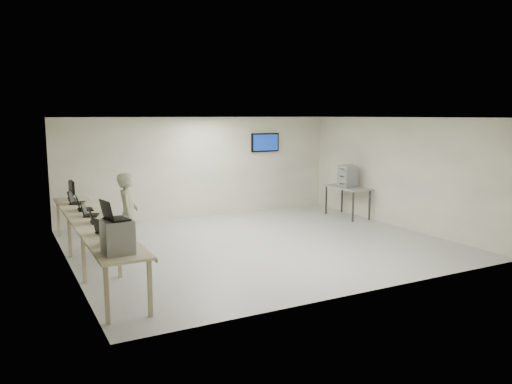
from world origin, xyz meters
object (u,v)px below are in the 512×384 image
soldier (128,214)px  equipment_box (118,236)px  workbench (92,224)px  side_table (348,189)px

soldier → equipment_box: bearing=-176.9°
soldier → workbench: bearing=138.7°
side_table → equipment_box: bearing=-150.9°
workbench → side_table: bearing=11.9°
equipment_box → soldier: 3.09m
workbench → equipment_box: size_ratio=12.45×
equipment_box → soldier: (0.84, 2.96, -0.29)m
equipment_box → workbench: bearing=87.3°
workbench → equipment_box: 2.53m
equipment_box → side_table: equipment_box is taller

